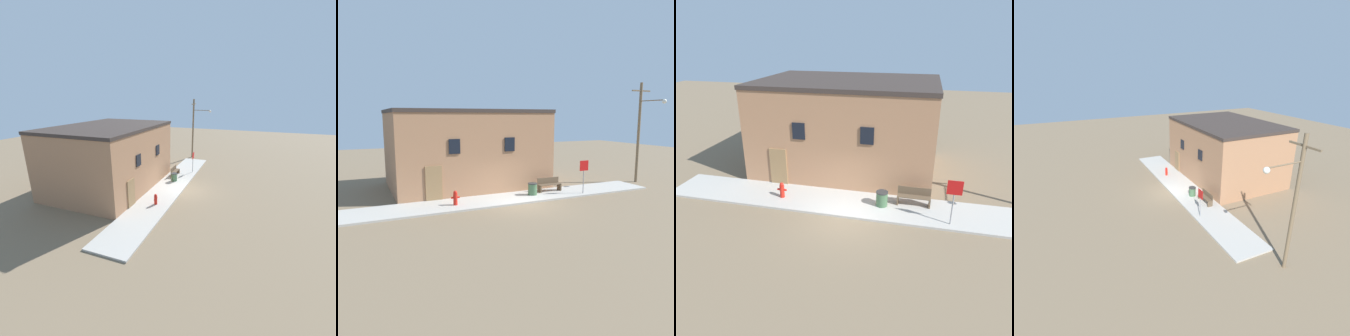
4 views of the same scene
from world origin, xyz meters
The scene contains 8 objects.
ground_plane centered at (0.00, 0.00, 0.00)m, with size 80.00×80.00×0.00m, color #7A664C.
sidewalk centered at (0.00, 1.37, 0.06)m, with size 19.93×2.74×0.12m.
brick_building centered at (-1.38, 6.50, 2.79)m, with size 10.67×7.64×5.58m.
fire_hydrant centered at (-3.70, 1.13, 0.53)m, with size 0.50×0.24×0.83m.
stop_sign centered at (4.76, 0.46, 1.63)m, with size 0.67×0.06×2.16m.
bench centered at (3.05, 1.93, 0.57)m, with size 1.65×0.44×0.91m.
trash_bin centered at (1.51, 1.46, 0.50)m, with size 0.60×0.60×0.77m.
utility_pole centered at (11.29, 2.04, 4.23)m, with size 1.80×2.40×7.65m.
Camera 2 is at (-8.68, -16.51, 5.10)m, focal length 35.00 mm.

